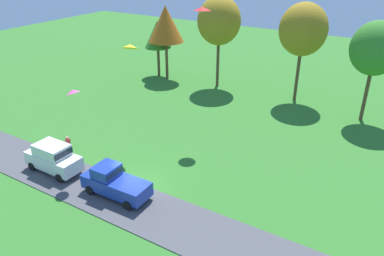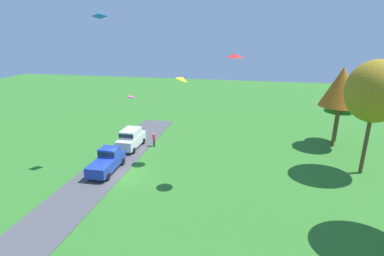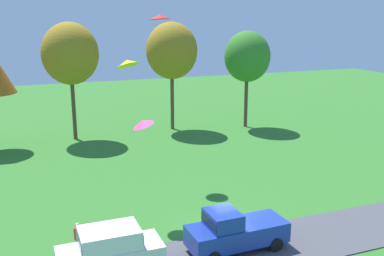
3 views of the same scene
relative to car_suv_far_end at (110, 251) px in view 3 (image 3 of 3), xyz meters
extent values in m
plane|color=#337528|center=(6.71, 1.79, -1.30)|extent=(120.00, 120.00, 0.00)
cube|color=#4C4C51|center=(6.71, -0.21, -1.27)|extent=(36.00, 4.40, 0.06)
cube|color=white|center=(0.00, 0.00, 0.62)|extent=(2.60, 1.76, 0.84)
cube|color=#19232D|center=(0.00, 0.00, 0.62)|extent=(2.65, 1.72, 0.46)
cylinder|color=black|center=(1.56, 0.90, -0.90)|extent=(0.68, 0.24, 0.68)
cube|color=#1E389E|center=(6.30, 0.09, -0.40)|extent=(5.04, 2.00, 1.00)
cube|color=#1E389E|center=(5.50, 0.08, 0.50)|extent=(1.54, 1.79, 0.80)
cube|color=#19232D|center=(5.50, 0.08, 0.50)|extent=(1.56, 1.76, 0.44)
cylinder|color=black|center=(4.59, 0.96, -0.90)|extent=(0.68, 0.25, 0.68)
cylinder|color=black|center=(8.02, -0.78, -0.90)|extent=(0.68, 0.25, 0.68)
cylinder|color=black|center=(7.99, 1.03, -0.90)|extent=(0.68, 0.25, 0.68)
cylinder|color=#2D334C|center=(-1.09, 2.44, -0.86)|extent=(0.24, 0.24, 0.88)
cube|color=red|center=(-1.09, 2.44, -0.12)|extent=(0.36, 0.22, 0.60)
sphere|color=beige|center=(-1.09, 2.44, 0.30)|extent=(0.22, 0.22, 0.22)
cylinder|color=brown|center=(1.50, 24.27, 1.56)|extent=(0.36, 0.36, 5.70)
ellipsoid|color=olive|center=(1.50, 24.27, 6.72)|extent=(5.13, 5.13, 5.65)
cylinder|color=brown|center=(11.34, 24.66, 1.54)|extent=(0.36, 0.36, 5.68)
ellipsoid|color=olive|center=(11.34, 24.66, 6.68)|extent=(5.11, 5.11, 5.62)
cylinder|color=brown|center=(18.80, 22.80, 1.31)|extent=(0.36, 0.36, 5.21)
ellipsoid|color=#387F28|center=(18.80, 22.80, 6.02)|extent=(4.69, 4.69, 5.16)
cone|color=yellow|center=(2.67, 6.83, 7.50)|extent=(1.73, 1.74, 0.75)
cone|color=#EA4C9E|center=(1.94, 1.16, 5.36)|extent=(1.12, 1.09, 0.58)
cone|color=red|center=(6.23, 12.03, 9.99)|extent=(1.96, 1.97, 0.41)
camera|label=1|loc=(22.14, -15.72, 14.65)|focal=35.00mm
camera|label=2|loc=(30.56, 13.62, 11.86)|focal=28.00mm
camera|label=3|loc=(-3.13, -17.94, 10.05)|focal=42.00mm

